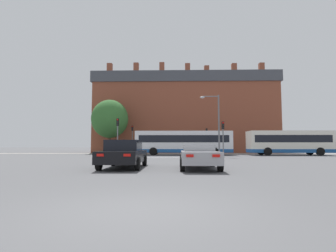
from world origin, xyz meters
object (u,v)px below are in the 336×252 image
traffic_light_far_right (207,137)px  pedestrian_walking_east (157,147)px  car_roadster_right (199,156)px  traffic_light_near_right (223,133)px  street_lamp_junction (215,119)px  car_saloon_left (124,154)px  traffic_light_far_left (132,135)px  bus_crossing_lead (183,142)px  bus_crossing_trailing (289,142)px  traffic_light_near_left (118,131)px  pedestrian_waiting (189,147)px

traffic_light_far_right → pedestrian_walking_east: bearing=168.6°
car_roadster_right → traffic_light_near_right: 14.19m
street_lamp_junction → traffic_light_far_right: bearing=87.6°
car_saloon_left → traffic_light_near_right: traffic_light_near_right is taller
traffic_light_far_left → bus_crossing_lead: bearing=-39.2°
bus_crossing_lead → traffic_light_near_right: bearing=30.5°
bus_crossing_trailing → street_lamp_junction: size_ratio=1.53×
bus_crossing_lead → traffic_light_far_left: bearing=-129.2°
pedestrian_walking_east → traffic_light_near_right: bearing=139.8°
bus_crossing_lead → traffic_light_near_left: traffic_light_near_left is taller
car_roadster_right → pedestrian_waiting: (0.97, 26.75, 0.41)m
bus_crossing_trailing → street_lamp_junction: (-10.08, -5.34, 2.48)m
traffic_light_near_left → pedestrian_waiting: 15.45m
pedestrian_waiting → traffic_light_near_right: bearing=-12.9°
car_roadster_right → traffic_light_far_right: bearing=83.1°
bus_crossing_lead → bus_crossing_trailing: bearing=88.5°
car_roadster_right → bus_crossing_trailing: size_ratio=0.46×
traffic_light_near_right → bus_crossing_trailing: bearing=33.5°
traffic_light_far_left → traffic_light_far_right: bearing=-1.1°
bus_crossing_lead → traffic_light_near_right: 7.71m
pedestrian_waiting → traffic_light_far_right: bearing=52.2°
traffic_light_far_right → traffic_light_near_left: size_ratio=0.94×
car_roadster_right → pedestrian_waiting: pedestrian_waiting is taller
car_roadster_right → traffic_light_near_left: bearing=118.8°
traffic_light_near_right → street_lamp_junction: street_lamp_junction is taller
car_saloon_left → car_roadster_right: 4.02m
traffic_light_far_left → pedestrian_waiting: (8.70, 0.38, -1.82)m
car_saloon_left → traffic_light_far_right: bearing=73.4°
traffic_light_near_left → traffic_light_far_left: (-0.46, 12.57, 0.13)m
traffic_light_near_left → traffic_light_far_right: bearing=48.5°
traffic_light_near_right → pedestrian_walking_east: traffic_light_near_right is taller
car_saloon_left → pedestrian_waiting: pedestrian_waiting is taller
traffic_light_near_right → pedestrian_walking_east: 16.18m
street_lamp_junction → traffic_light_far_left: bearing=132.4°
pedestrian_walking_east → traffic_light_far_left: bearing=40.3°
pedestrian_waiting → bus_crossing_lead: bearing=-34.2°
traffic_light_far_left → car_roadster_right: bearing=-73.7°
bus_crossing_lead → traffic_light_near_left: (-7.17, -6.35, 1.11)m
street_lamp_junction → bus_crossing_trailing: bearing=27.9°
car_roadster_right → traffic_light_near_right: traffic_light_near_right is taller
traffic_light_far_left → street_lamp_junction: bearing=-47.6°
bus_crossing_trailing → street_lamp_junction: street_lamp_junction is taller
bus_crossing_lead → traffic_light_near_right: size_ratio=3.29×
car_roadster_right → bus_crossing_lead: bearing=91.3°
bus_crossing_lead → traffic_light_far_right: bearing=148.0°
car_roadster_right → bus_crossing_trailing: (13.24, 19.80, 0.99)m
traffic_light_near_right → street_lamp_junction: bearing=124.4°
bus_crossing_lead → traffic_light_far_right: 7.13m
street_lamp_junction → pedestrian_waiting: size_ratio=3.73×
car_saloon_left → pedestrian_waiting: size_ratio=2.74×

